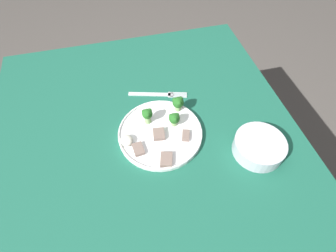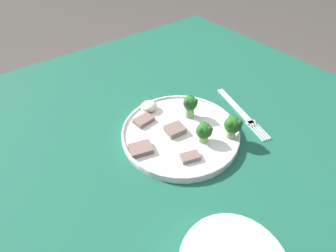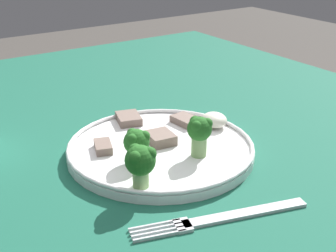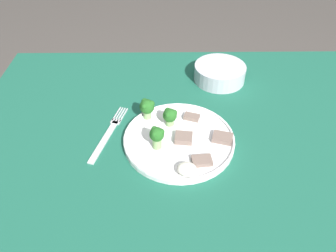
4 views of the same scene
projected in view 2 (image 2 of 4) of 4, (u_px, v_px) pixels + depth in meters
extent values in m
cube|color=#195642|center=(152.00, 138.00, 0.62)|extent=(1.17, 0.98, 0.03)
cylinder|color=brown|center=(191.00, 96.00, 1.34)|extent=(0.06, 0.06, 0.69)
cylinder|color=white|center=(180.00, 134.00, 0.60)|extent=(0.27, 0.27, 0.01)
torus|color=white|center=(180.00, 131.00, 0.59)|extent=(0.27, 0.27, 0.01)
cube|color=silver|center=(235.00, 105.00, 0.68)|extent=(0.06, 0.15, 0.00)
cube|color=silver|center=(252.00, 124.00, 0.63)|extent=(0.03, 0.02, 0.00)
cube|color=silver|center=(255.00, 133.00, 0.60)|extent=(0.02, 0.06, 0.00)
cube|color=silver|center=(258.00, 132.00, 0.61)|extent=(0.02, 0.06, 0.00)
cube|color=silver|center=(260.00, 131.00, 0.61)|extent=(0.02, 0.06, 0.00)
cube|color=silver|center=(263.00, 130.00, 0.61)|extent=(0.02, 0.06, 0.00)
cylinder|color=#7FA866|center=(190.00, 112.00, 0.62)|extent=(0.02, 0.02, 0.03)
sphere|color=#215B1E|center=(190.00, 103.00, 0.61)|extent=(0.03, 0.03, 0.03)
sphere|color=#215B1E|center=(187.00, 102.00, 0.60)|extent=(0.02, 0.02, 0.02)
sphere|color=#215B1E|center=(195.00, 101.00, 0.60)|extent=(0.02, 0.02, 0.02)
sphere|color=#215B1E|center=(190.00, 98.00, 0.61)|extent=(0.02, 0.02, 0.02)
cylinder|color=#7FA866|center=(203.00, 138.00, 0.57)|extent=(0.02, 0.02, 0.02)
sphere|color=#215B1E|center=(204.00, 131.00, 0.55)|extent=(0.03, 0.03, 0.03)
sphere|color=#215B1E|center=(201.00, 130.00, 0.54)|extent=(0.02, 0.02, 0.02)
sphere|color=#215B1E|center=(209.00, 129.00, 0.54)|extent=(0.02, 0.02, 0.02)
sphere|color=#215B1E|center=(203.00, 125.00, 0.55)|extent=(0.02, 0.02, 0.02)
cylinder|color=#7FA866|center=(231.00, 133.00, 0.57)|extent=(0.02, 0.02, 0.02)
sphere|color=#215B1E|center=(233.00, 125.00, 0.56)|extent=(0.04, 0.04, 0.04)
sphere|color=#215B1E|center=(230.00, 124.00, 0.55)|extent=(0.02, 0.02, 0.02)
sphere|color=#215B1E|center=(239.00, 123.00, 0.55)|extent=(0.02, 0.02, 0.02)
sphere|color=#215B1E|center=(232.00, 118.00, 0.56)|extent=(0.02, 0.02, 0.02)
cube|color=#756056|center=(175.00, 130.00, 0.59)|extent=(0.04, 0.04, 0.01)
cube|color=#756056|center=(190.00, 157.00, 0.53)|extent=(0.04, 0.03, 0.01)
cube|color=#756056|center=(141.00, 149.00, 0.55)|extent=(0.05, 0.05, 0.01)
cube|color=#756056|center=(143.00, 120.00, 0.61)|extent=(0.05, 0.03, 0.01)
ellipsoid|color=silver|center=(149.00, 106.00, 0.64)|extent=(0.04, 0.04, 0.02)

